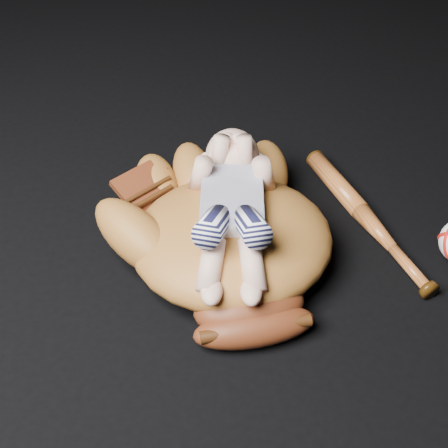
# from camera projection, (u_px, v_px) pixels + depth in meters

# --- Properties ---
(baseball_glove) EXTENTS (0.47, 0.52, 0.15)m
(baseball_glove) POSITION_uv_depth(u_px,v_px,m) (232.00, 232.00, 1.06)
(baseball_glove) COLOR brown
(baseball_glove) RESTS_ON ground
(newborn_baby) EXTENTS (0.22, 0.39, 0.15)m
(newborn_baby) POSITION_uv_depth(u_px,v_px,m) (232.00, 208.00, 1.02)
(newborn_baby) COLOR #D5A289
(newborn_baby) RESTS_ON baseball_glove
(baseball_bat) EXTENTS (0.14, 0.40, 0.04)m
(baseball_bat) POSITION_uv_depth(u_px,v_px,m) (367.00, 218.00, 1.17)
(baseball_bat) COLOR #984B1D
(baseball_bat) RESTS_ON ground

